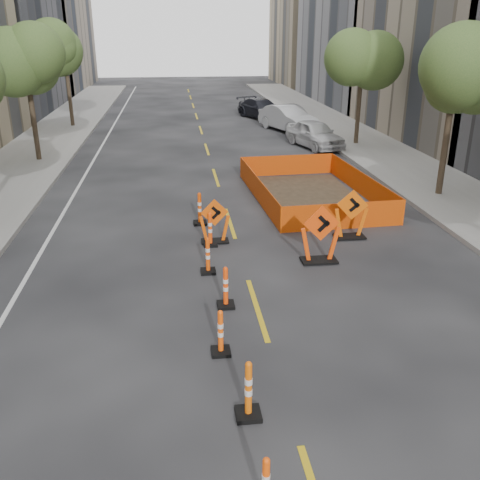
{
  "coord_description": "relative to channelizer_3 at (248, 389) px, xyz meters",
  "views": [
    {
      "loc": [
        -1.76,
        -6.95,
        6.12
      ],
      "look_at": [
        -0.2,
        5.63,
        1.1
      ],
      "focal_mm": 40.0,
      "sensor_mm": 36.0,
      "label": 1
    }
  ],
  "objects": [
    {
      "name": "parked_car_near",
      "position": [
        6.68,
        21.52,
        0.19
      ],
      "size": [
        2.83,
        4.62,
        1.47
      ],
      "primitive_type": "imported",
      "rotation": [
        0.0,
        0.0,
        0.27
      ],
      "color": "silver",
      "rests_on": "ground"
    },
    {
      "name": "chevron_sign_left",
      "position": [
        0.07,
        7.99,
        0.16
      ],
      "size": [
        0.96,
        0.61,
        1.4
      ],
      "primitive_type": null,
      "rotation": [
        0.0,
        0.0,
        0.06
      ],
      "color": "#D94F09",
      "rests_on": "ground"
    },
    {
      "name": "sidewalk_right",
      "position": [
        9.72,
        11.7,
        -0.47
      ],
      "size": [
        4.0,
        90.0,
        0.15
      ],
      "primitive_type": "cube",
      "color": "gray",
      "rests_on": "ground"
    },
    {
      "name": "ground_plane",
      "position": [
        0.72,
        -0.3,
        -0.54
      ],
      "size": [
        140.0,
        140.0,
        0.0
      ],
      "primitive_type": "plane",
      "color": "black"
    },
    {
      "name": "tree_l_c",
      "position": [
        -7.68,
        19.7,
        3.98
      ],
      "size": [
        2.8,
        2.8,
        5.95
      ],
      "color": "#382B1E",
      "rests_on": "ground"
    },
    {
      "name": "channelizer_8",
      "position": [
        -0.29,
        9.7,
        0.01
      ],
      "size": [
        0.43,
        0.43,
        1.1
      ],
      "primitive_type": null,
      "color": "#DC4409",
      "rests_on": "ground"
    },
    {
      "name": "tree_r_b",
      "position": [
        9.12,
        11.7,
        3.98
      ],
      "size": [
        2.8,
        2.8,
        5.95
      ],
      "color": "#382B1E",
      "rests_on": "ground"
    },
    {
      "name": "tree_r_c",
      "position": [
        9.12,
        21.7,
        3.98
      ],
      "size": [
        2.8,
        2.8,
        5.95
      ],
      "color": "#382B1E",
      "rests_on": "ground"
    },
    {
      "name": "tree_l_d",
      "position": [
        -7.68,
        29.7,
        3.98
      ],
      "size": [
        2.8,
        2.8,
        5.95
      ],
      "color": "#382B1E",
      "rests_on": "ground"
    },
    {
      "name": "bld_right_e",
      "position": [
        17.72,
        58.3,
        7.46
      ],
      "size": [
        12.0,
        14.0,
        16.0
      ],
      "primitive_type": "cube",
      "color": "tan",
      "rests_on": "ground"
    },
    {
      "name": "channelizer_3",
      "position": [
        0.0,
        0.0,
        0.0
      ],
      "size": [
        0.43,
        0.43,
        1.09
      ],
      "primitive_type": null,
      "color": "#EA5E09",
      "rests_on": "ground"
    },
    {
      "name": "channelizer_7",
      "position": [
        -0.08,
        7.76,
        -0.02
      ],
      "size": [
        0.42,
        0.42,
        1.05
      ],
      "primitive_type": null,
      "color": "#FF480A",
      "rests_on": "ground"
    },
    {
      "name": "channelizer_6",
      "position": [
        -0.28,
        5.82,
        -0.04
      ],
      "size": [
        0.4,
        0.4,
        1.01
      ],
      "primitive_type": null,
      "color": "#F0490A",
      "rests_on": "ground"
    },
    {
      "name": "channelizer_4",
      "position": [
        -0.29,
        1.94,
        -0.05
      ],
      "size": [
        0.39,
        0.39,
        0.98
      ],
      "primitive_type": null,
      "color": "#FF520A",
      "rests_on": "ground"
    },
    {
      "name": "chevron_sign_right",
      "position": [
        4.3,
        7.84,
        0.25
      ],
      "size": [
        1.19,
        0.9,
        1.58
      ],
      "primitive_type": null,
      "rotation": [
        0.0,
        0.0,
        -0.28
      ],
      "color": "#E35909",
      "rests_on": "ground"
    },
    {
      "name": "parked_car_mid",
      "position": [
        6.27,
        26.7,
        0.25
      ],
      "size": [
        3.31,
        5.14,
        1.6
      ],
      "primitive_type": "imported",
      "rotation": [
        0.0,
        0.0,
        0.36
      ],
      "color": "#B2B3B8",
      "rests_on": "ground"
    },
    {
      "name": "channelizer_5",
      "position": [
        0.0,
        3.88,
        -0.03
      ],
      "size": [
        0.4,
        0.4,
        1.03
      ],
      "primitive_type": null,
      "color": "#FF430A",
      "rests_on": "ground"
    },
    {
      "name": "safety_fence",
      "position": [
        4.13,
        12.2,
        -0.1
      ],
      "size": [
        4.57,
        7.35,
        0.89
      ],
      "primitive_type": null,
      "rotation": [
        0.0,
        0.0,
        0.06
      ],
      "color": "#E0570B",
      "rests_on": "ground"
    },
    {
      "name": "parked_car_far",
      "position": [
        5.43,
        32.1,
        0.14
      ],
      "size": [
        3.59,
        5.13,
        1.38
      ],
      "primitive_type": "imported",
      "rotation": [
        0.0,
        0.0,
        0.39
      ],
      "color": "black",
      "rests_on": "ground"
    },
    {
      "name": "chevron_sign_center",
      "position": [
        2.86,
        6.15,
        0.29
      ],
      "size": [
        1.12,
        0.67,
        1.67
      ],
      "primitive_type": null,
      "rotation": [
        0.0,
        0.0,
        -0.0
      ],
      "color": "#F1440A",
      "rests_on": "ground"
    }
  ]
}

